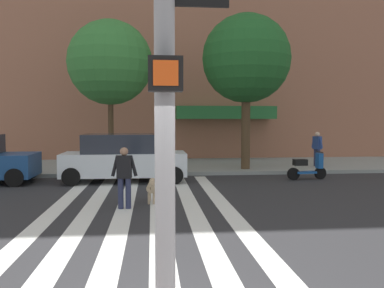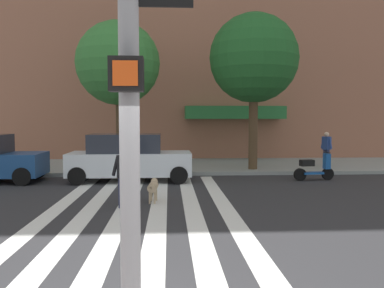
# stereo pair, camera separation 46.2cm
# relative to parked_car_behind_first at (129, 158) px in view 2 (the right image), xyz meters

# --- Properties ---
(ground_plane) EXTENTS (160.00, 160.00, 0.00)m
(ground_plane) POSITION_rel_parked_car_behind_first_xyz_m (1.28, -5.13, -0.89)
(ground_plane) COLOR #2B2B2D
(sidewalk_far) EXTENTS (80.00, 6.00, 0.15)m
(sidewalk_far) POSITION_rel_parked_car_behind_first_xyz_m (1.28, 4.32, -0.82)
(sidewalk_far) COLOR gray
(sidewalk_far) RESTS_ON ground_plane
(crosswalk_stripes) EXTENTS (4.95, 12.28, 0.01)m
(crosswalk_stripes) POSITION_rel_parked_car_behind_first_xyz_m (0.81, -5.13, -0.89)
(crosswalk_stripes) COLOR silver
(crosswalk_stripes) RESTS_ON ground_plane
(parked_car_behind_first) EXTENTS (4.65, 1.94, 1.82)m
(parked_car_behind_first) POSITION_rel_parked_car_behind_first_xyz_m (0.00, 0.00, 0.00)
(parked_car_behind_first) COLOR silver
(parked_car_behind_first) RESTS_ON ground_plane
(parked_scooter) EXTENTS (1.63, 0.51, 1.11)m
(parked_scooter) POSITION_rel_parked_car_behind_first_xyz_m (7.18, -0.24, -0.41)
(parked_scooter) COLOR black
(parked_scooter) RESTS_ON ground_plane
(street_tree_nearest) EXTENTS (3.77, 3.77, 6.64)m
(street_tree_nearest) POSITION_rel_parked_car_behind_first_xyz_m (-0.74, 2.90, 4.00)
(street_tree_nearest) COLOR #4C3823
(street_tree_nearest) RESTS_ON sidewalk_far
(street_tree_middle) EXTENTS (3.94, 3.94, 6.90)m
(street_tree_middle) POSITION_rel_parked_car_behind_first_xyz_m (5.29, 2.27, 4.16)
(street_tree_middle) COLOR #4C3823
(street_tree_middle) RESTS_ON sidewalk_far
(pedestrian_dog_walker) EXTENTS (0.71, 0.27, 1.64)m
(pedestrian_dog_walker) POSITION_rel_parked_car_behind_first_xyz_m (0.36, -4.77, 0.03)
(pedestrian_dog_walker) COLOR #282D4C
(pedestrian_dog_walker) RESTS_ON ground_plane
(dog_on_leash) EXTENTS (0.30, 1.04, 0.65)m
(dog_on_leash) POSITION_rel_parked_car_behind_first_xyz_m (1.08, -3.99, -0.45)
(dog_on_leash) COLOR tan
(dog_on_leash) RESTS_ON ground_plane
(pedestrian_bystander) EXTENTS (0.37, 0.68, 1.64)m
(pedestrian_bystander) POSITION_rel_parked_car_behind_first_xyz_m (8.88, 2.85, 0.18)
(pedestrian_bystander) COLOR #282D4C
(pedestrian_bystander) RESTS_ON sidewalk_far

